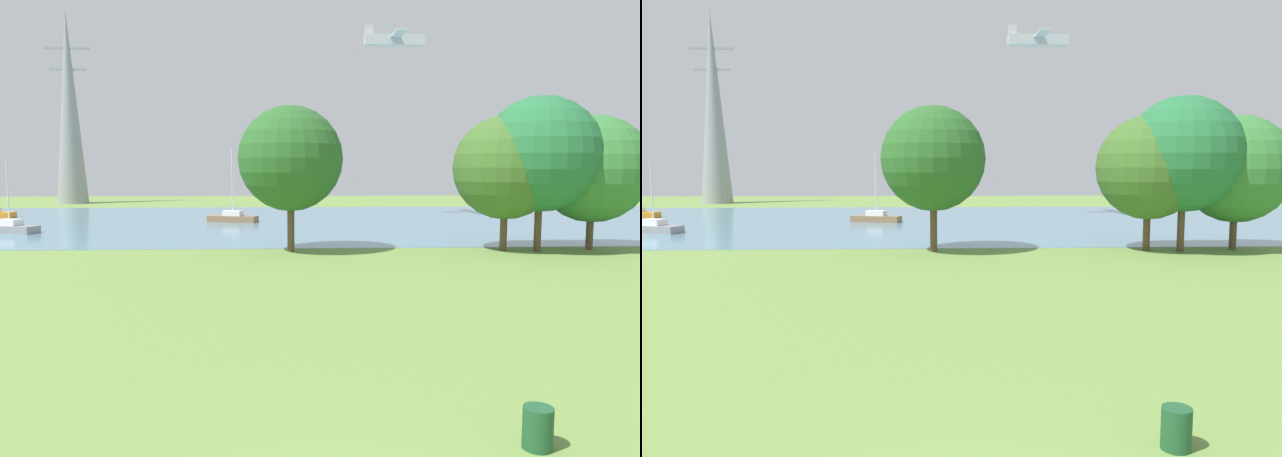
% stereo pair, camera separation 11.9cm
% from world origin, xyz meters
% --- Properties ---
extents(ground_plane, '(160.00, 160.00, 0.00)m').
position_xyz_m(ground_plane, '(0.00, 22.00, 0.00)').
color(ground_plane, olive).
extents(litter_bin, '(0.56, 0.56, 0.80)m').
position_xyz_m(litter_bin, '(3.99, 2.84, 0.40)').
color(litter_bin, '#1E512D').
rests_on(litter_bin, ground).
extents(water_surface, '(140.00, 40.00, 0.02)m').
position_xyz_m(water_surface, '(0.00, 50.00, 0.01)').
color(water_surface, '#5B89A1').
rests_on(water_surface, ground).
extents(sailboat_gray, '(5.02, 3.05, 6.04)m').
position_xyz_m(sailboat_gray, '(-23.43, 40.23, 0.45)').
color(sailboat_gray, gray).
rests_on(sailboat_gray, water_surface).
extents(sailboat_brown, '(5.03, 2.76, 6.97)m').
position_xyz_m(sailboat_brown, '(-6.40, 48.95, 0.46)').
color(sailboat_brown, brown).
rests_on(sailboat_brown, water_surface).
extents(tree_east_far, '(6.53, 6.53, 9.08)m').
position_xyz_m(tree_east_far, '(-0.69, 28.70, 5.81)').
color(tree_east_far, brown).
rests_on(tree_east_far, ground).
extents(tree_west_far, '(6.54, 6.54, 8.53)m').
position_xyz_m(tree_west_far, '(12.84, 28.65, 5.25)').
color(tree_west_far, brown).
rests_on(tree_west_far, ground).
extents(tree_west_near, '(7.20, 7.20, 9.70)m').
position_xyz_m(tree_west_near, '(14.84, 28.15, 6.09)').
color(tree_west_near, brown).
rests_on(tree_west_near, ground).
extents(tree_mid_shore, '(6.82, 6.82, 8.59)m').
position_xyz_m(tree_mid_shore, '(18.54, 28.78, 5.17)').
color(tree_mid_shore, brown).
rests_on(tree_mid_shore, ground).
extents(electricity_pylon, '(6.40, 4.40, 28.14)m').
position_xyz_m(electricity_pylon, '(-33.19, 80.17, 14.08)').
color(electricity_pylon, gray).
rests_on(electricity_pylon, ground).
extents(light_aircraft, '(6.42, 8.42, 2.10)m').
position_xyz_m(light_aircraft, '(10.23, 55.10, 18.76)').
color(light_aircraft, silver).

